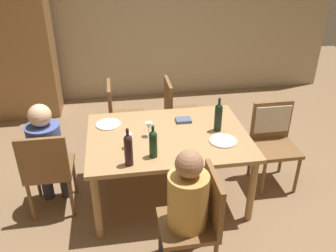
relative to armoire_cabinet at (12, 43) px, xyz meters
name	(u,v)px	position (x,y,z in m)	size (l,w,h in m)	color
ground_plane	(168,193)	(1.89, -2.32, -1.10)	(10.00, 10.00, 0.00)	#846647
rear_room_partition	(140,15)	(1.89, 0.45, 0.25)	(6.40, 0.12, 2.70)	tan
armoire_cabinet	(12,43)	(0.00, 0.00, 0.00)	(1.18, 0.62, 2.18)	olive
dining_table	(168,142)	(1.89, -2.32, -0.44)	(1.58, 1.15, 0.74)	#A87F51
chair_near	(198,217)	(1.98, -3.28, -0.56)	(0.44, 0.44, 0.92)	brown
chair_left_end	(48,168)	(0.72, -2.41, -0.56)	(0.44, 0.44, 0.92)	brown
chair_right_end	(273,132)	(3.06, -2.20, -0.50)	(0.44, 0.46, 0.92)	brown
chair_far_right	(177,110)	(2.16, -1.37, -0.56)	(0.44, 0.44, 0.92)	brown
chair_far_left	(120,114)	(1.45, -1.37, -0.56)	(0.44, 0.44, 0.92)	brown
person_woman_host	(184,206)	(1.86, -3.28, -0.44)	(0.36, 0.31, 1.15)	#33333D
person_man_bearded	(47,150)	(0.72, -2.30, -0.43)	(0.31, 0.36, 1.15)	#33333D
wine_bottle_tall_green	(128,149)	(1.48, -2.77, -0.21)	(0.07, 0.07, 0.35)	black
wine_bottle_dark_red	(218,117)	(2.39, -2.31, -0.21)	(0.08, 0.08, 0.35)	black
wine_bottle_short_olive	(153,143)	(1.70, -2.68, -0.22)	(0.07, 0.07, 0.31)	#19381E
wine_glass_near_left	(149,126)	(1.70, -2.31, -0.25)	(0.07, 0.07, 0.15)	silver
wine_glass_centre	(129,138)	(1.50, -2.50, -0.25)	(0.07, 0.07, 0.15)	silver
dinner_plate_host	(223,141)	(2.39, -2.53, -0.35)	(0.27, 0.27, 0.01)	silver
dinner_plate_guest_left	(108,124)	(1.31, -2.02, -0.35)	(0.26, 0.26, 0.01)	white
folded_napkin	(183,120)	(2.10, -2.07, -0.35)	(0.16, 0.12, 0.03)	#4C5B75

